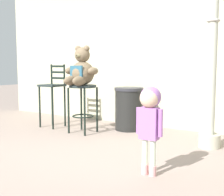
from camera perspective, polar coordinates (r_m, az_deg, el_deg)
ground_plane at (r=3.74m, az=-7.27°, el=-10.72°), size 24.00×24.00×0.00m
building_wall at (r=5.53m, az=7.97°, el=13.62°), size 7.04×0.30×3.62m
bar_stool_with_teddy at (r=4.82m, az=-5.64°, el=-0.02°), size 0.44×0.44×0.78m
teddy_bear at (r=4.77m, az=-5.92°, el=5.27°), size 0.59×0.53×0.63m
child_walking at (r=2.93m, az=7.28°, el=-2.54°), size 0.28×0.22×0.89m
trash_bin at (r=5.04m, az=3.26°, el=-2.05°), size 0.49×0.49×0.72m
lamppost at (r=4.09m, az=18.68°, el=6.68°), size 0.29×0.29×2.88m
bar_chair_empty at (r=5.38m, az=-11.27°, el=1.48°), size 0.37×0.37×1.12m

